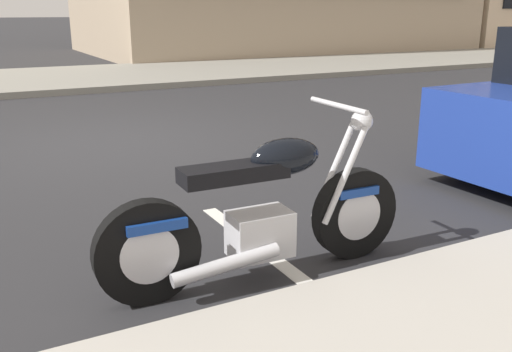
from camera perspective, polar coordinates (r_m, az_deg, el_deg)
ground_plane at (r=7.74m, az=-13.57°, el=3.37°), size 260.00×260.00×0.00m
sidewalk_far_curb at (r=20.11m, az=15.98°, el=11.28°), size 120.00×5.00×0.14m
parking_stall_stripe at (r=4.09m, az=1.40°, el=-8.02°), size 0.12×2.20×0.01m
parked_motorcycle at (r=3.63m, az=0.75°, el=-4.00°), size 2.14×0.62×1.12m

